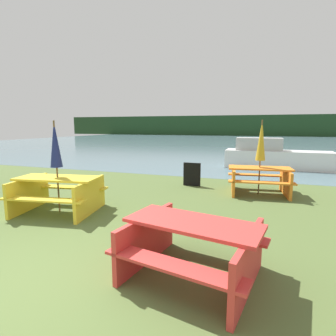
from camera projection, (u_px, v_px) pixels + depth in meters
name	position (u px, v px, depth m)	size (l,w,h in m)	color
water	(235.00, 141.00, 33.38)	(60.00, 50.00, 0.00)	slate
far_treeline	(244.00, 125.00, 51.73)	(80.00, 1.60, 4.00)	#1E3D1E
picnic_table_red	(192.00, 243.00, 3.32)	(1.90, 1.66, 0.74)	red
picnic_table_yellow	(58.00, 191.00, 5.85)	(1.99, 1.65, 0.79)	yellow
picnic_table_orange	(259.00, 178.00, 7.47)	(1.85, 1.56, 0.76)	orange
umbrella_gold	(261.00, 141.00, 7.31)	(0.27, 0.27, 2.09)	brown
umbrella_navy	(55.00, 145.00, 5.69)	(0.26, 0.26, 2.03)	brown
boat	(274.00, 157.00, 11.95)	(4.58, 1.30, 1.38)	silver
signboard	(192.00, 174.00, 8.43)	(0.55, 0.08, 0.75)	black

